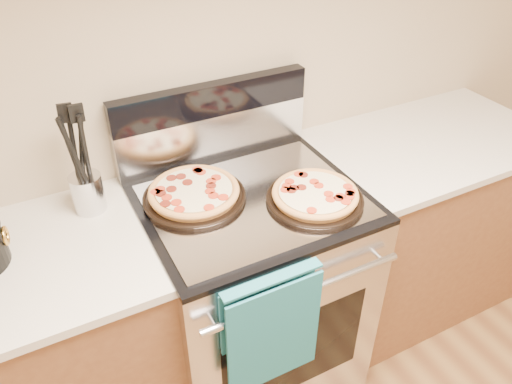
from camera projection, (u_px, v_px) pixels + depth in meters
name	position (u px, v px, depth m)	size (l,w,h in m)	color
wall_back	(204.00, 45.00, 1.74)	(4.00, 4.00, 0.00)	tan
range_body	(251.00, 291.00, 2.01)	(0.76, 0.68, 0.90)	#B7B7BC
oven_window	(294.00, 353.00, 1.76)	(0.56, 0.01, 0.40)	black
cooktop	(251.00, 199.00, 1.74)	(0.76, 0.68, 0.02)	black
backsplash_lower	(214.00, 135.00, 1.91)	(0.76, 0.06, 0.18)	silver
backsplash_upper	(212.00, 99.00, 1.82)	(0.76, 0.06, 0.12)	black
oven_handle	(306.00, 292.00, 1.53)	(0.03, 0.03, 0.70)	silver
dish_towel	(271.00, 328.00, 1.55)	(0.32, 0.05, 0.42)	#17745F
foil_sheet	(254.00, 201.00, 1.71)	(0.70, 0.55, 0.01)	gray
cabinet_left	(18.00, 375.00, 1.70)	(1.00, 0.62, 0.88)	brown
cabinet_right	(414.00, 225.00, 2.36)	(1.00, 0.62, 0.88)	brown
countertop_right	(433.00, 141.00, 2.10)	(1.02, 0.64, 0.03)	beige
pepperoni_pizza_back	(194.00, 193.00, 1.70)	(0.35, 0.35, 0.05)	#B56F37
pepperoni_pizza_front	(315.00, 196.00, 1.69)	(0.33, 0.33, 0.04)	#B56F37
utensil_crock	(88.00, 193.00, 1.66)	(0.11, 0.11, 0.13)	silver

